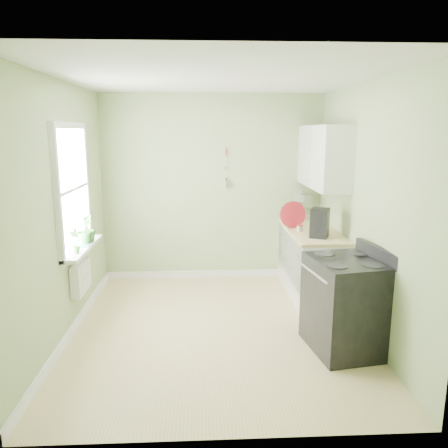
{
  "coord_description": "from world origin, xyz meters",
  "views": [
    {
      "loc": [
        -0.14,
        -4.55,
        2.18
      ],
      "look_at": [
        0.11,
        0.55,
        1.09
      ],
      "focal_mm": 35.0,
      "sensor_mm": 36.0,
      "label": 1
    }
  ],
  "objects_px": {
    "stand_mixer": "(302,207)",
    "coffee_maker": "(319,224)",
    "stove": "(346,304)",
    "kettle": "(284,213)"
  },
  "relations": [
    {
      "from": "coffee_maker",
      "to": "stove",
      "type": "bearing_deg",
      "value": -89.37
    },
    {
      "from": "stove",
      "to": "kettle",
      "type": "distance_m",
      "value": 2.3
    },
    {
      "from": "kettle",
      "to": "coffee_maker",
      "type": "distance_m",
      "value": 1.18
    },
    {
      "from": "stove",
      "to": "stand_mixer",
      "type": "distance_m",
      "value": 2.3
    },
    {
      "from": "stove",
      "to": "coffee_maker",
      "type": "height_order",
      "value": "coffee_maker"
    },
    {
      "from": "kettle",
      "to": "coffee_maker",
      "type": "height_order",
      "value": "coffee_maker"
    },
    {
      "from": "stand_mixer",
      "to": "coffee_maker",
      "type": "bearing_deg",
      "value": -92.57
    },
    {
      "from": "stove",
      "to": "coffee_maker",
      "type": "distance_m",
      "value": 1.22
    },
    {
      "from": "stand_mixer",
      "to": "stove",
      "type": "bearing_deg",
      "value": -91.04
    },
    {
      "from": "stand_mixer",
      "to": "kettle",
      "type": "distance_m",
      "value": 0.28
    }
  ]
}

